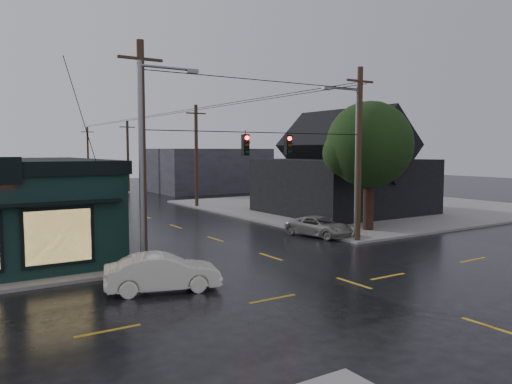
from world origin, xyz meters
TOP-DOWN VIEW (x-y plane):
  - ground_plane at (0.00, 0.00)m, footprint 160.00×160.00m
  - sidewalk_ne at (20.00, 20.00)m, footprint 28.00×28.00m
  - ne_building at (15.00, 17.00)m, footprint 12.60×11.60m
  - corner_tree at (9.86, 8.99)m, footprint 5.68×5.68m
  - utility_pole_nw at (-6.50, 6.50)m, footprint 2.00×0.32m
  - utility_pole_ne at (6.50, 6.50)m, footprint 2.00×0.32m
  - utility_pole_far_a at (6.50, 28.00)m, footprint 2.00×0.32m
  - utility_pole_far_b at (6.50, 48.00)m, footprint 2.00×0.32m
  - utility_pole_far_c at (6.50, 68.00)m, footprint 2.00×0.32m
  - span_signal_assembly at (0.10, 6.50)m, footprint 13.00×0.48m
  - streetlight_nw at (-6.80, 5.80)m, footprint 5.40×0.30m
  - streetlight_ne at (7.00, 7.20)m, footprint 5.40×0.30m
  - bg_building_east at (16.00, 45.00)m, footprint 14.00×12.00m
  - sedan_cream at (-6.98, 3.13)m, footprint 4.63×2.64m
  - suv_silver at (6.00, 9.39)m, footprint 3.02×4.80m

SIDE VIEW (x-z plane):
  - ground_plane at x=0.00m, z-range 0.00..0.00m
  - utility_pole_nw at x=-6.50m, z-range -5.08..5.08m
  - utility_pole_ne at x=6.50m, z-range -5.08..5.08m
  - utility_pole_far_a at x=6.50m, z-range -4.83..4.83m
  - utility_pole_far_b at x=6.50m, z-range -4.58..4.58m
  - utility_pole_far_c at x=6.50m, z-range -4.58..4.58m
  - streetlight_nw at x=-6.80m, z-range -4.58..4.58m
  - streetlight_ne at x=7.00m, z-range -4.58..4.58m
  - sidewalk_ne at x=20.00m, z-range 0.00..0.15m
  - suv_silver at x=6.00m, z-range 0.00..1.24m
  - sedan_cream at x=-6.98m, z-range 0.00..1.44m
  - bg_building_east at x=16.00m, z-range 0.00..5.60m
  - ne_building at x=15.00m, z-range 0.09..8.85m
  - span_signal_assembly at x=0.10m, z-range 5.08..6.31m
  - corner_tree at x=9.86m, z-range 1.51..9.99m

